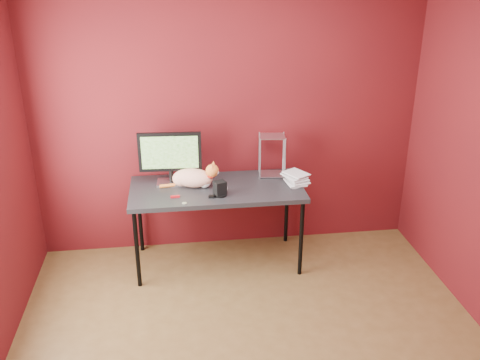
{
  "coord_description": "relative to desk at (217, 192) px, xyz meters",
  "views": [
    {
      "loc": [
        -0.5,
        -2.87,
        2.63
      ],
      "look_at": [
        0.03,
        1.15,
        0.9
      ],
      "focal_mm": 40.0,
      "sensor_mm": 36.0,
      "label": 1
    }
  ],
  "objects": [
    {
      "name": "washer",
      "position": [
        -0.29,
        -0.29,
        0.05
      ],
      "size": [
        0.04,
        0.04,
        0.0
      ],
      "primitive_type": "cylinder",
      "color": "#B7B8BC",
      "rests_on": "desk"
    },
    {
      "name": "cat",
      "position": [
        -0.2,
        0.04,
        0.13
      ],
      "size": [
        0.51,
        0.29,
        0.24
      ],
      "rotation": [
        0.0,
        0.0,
        -0.33
      ],
      "color": "#D35A2C",
      "rests_on": "desk"
    },
    {
      "name": "skull_mug",
      "position": [
        0.03,
        -0.14,
        0.1
      ],
      "size": [
        0.1,
        0.11,
        0.1
      ],
      "rotation": [
        0.0,
        0.0,
        -0.42
      ],
      "color": "white",
      "rests_on": "desk"
    },
    {
      "name": "pocket_knife",
      "position": [
        -0.36,
        -0.16,
        0.06
      ],
      "size": [
        0.08,
        0.03,
        0.02
      ],
      "primitive_type": "cube",
      "rotation": [
        0.0,
        0.0,
        0.09
      ],
      "color": "#B30D15",
      "rests_on": "desk"
    },
    {
      "name": "monitor",
      "position": [
        -0.39,
        0.14,
        0.31
      ],
      "size": [
        0.55,
        0.19,
        0.47
      ],
      "rotation": [
        0.0,
        0.0,
        -0.06
      ],
      "color": "#B7B8BC",
      "rests_on": "desk"
    },
    {
      "name": "speaker",
      "position": [
        0.01,
        -0.18,
        0.11
      ],
      "size": [
        0.12,
        0.11,
        0.13
      ],
      "rotation": [
        0.0,
        0.0,
        0.37
      ],
      "color": "black",
      "rests_on": "desk"
    },
    {
      "name": "wire_rack",
      "position": [
        0.53,
        0.21,
        0.24
      ],
      "size": [
        0.24,
        0.21,
        0.38
      ],
      "rotation": [
        0.0,
        0.0,
        -0.12
      ],
      "color": "#B7B8BC",
      "rests_on": "desk"
    },
    {
      "name": "book_stack",
      "position": [
        0.63,
        -0.02,
        0.58
      ],
      "size": [
        0.24,
        0.26,
        1.06
      ],
      "rotation": [
        0.0,
        0.0,
        0.33
      ],
      "color": "beige",
      "rests_on": "desk"
    },
    {
      "name": "black_gadget",
      "position": [
        -0.06,
        -0.21,
        0.06
      ],
      "size": [
        0.05,
        0.04,
        0.02
      ],
      "primitive_type": "cube",
      "rotation": [
        0.0,
        0.0,
        -0.19
      ],
      "color": "black",
      "rests_on": "desk"
    },
    {
      "name": "desk",
      "position": [
        0.0,
        0.0,
        0.0
      ],
      "size": [
        1.5,
        0.7,
        0.75
      ],
      "color": "black",
      "rests_on": "ground"
    },
    {
      "name": "room",
      "position": [
        0.15,
        -1.37,
        0.75
      ],
      "size": [
        3.52,
        3.52,
        2.61
      ],
      "color": "#50391B",
      "rests_on": "ground"
    }
  ]
}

